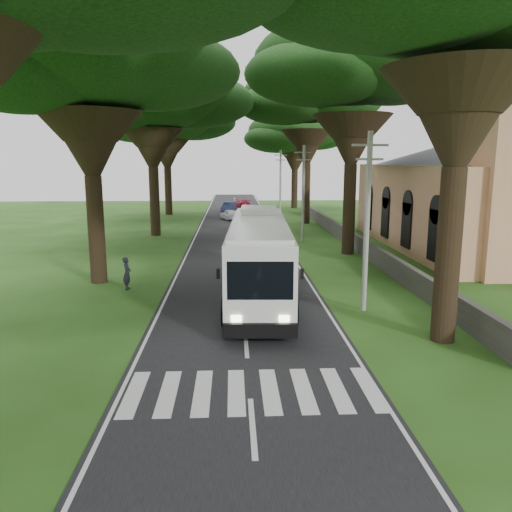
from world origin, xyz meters
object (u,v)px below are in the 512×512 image
(distant_car_b, at_px, (229,207))
(distant_car_c, at_px, (241,204))
(pole_near, at_px, (367,219))
(church, at_px, (474,185))
(pedestrian, at_px, (127,273))
(coach_bus, at_px, (259,256))
(pole_far, at_px, (280,182))
(pole_mid, at_px, (303,192))
(distant_car_a, at_px, (229,214))

(distant_car_b, distance_m, distant_car_c, 5.47)
(pole_near, xyz_separation_m, distant_car_c, (-4.70, 49.42, -3.47))
(church, height_order, pedestrian, church)
(church, distance_m, coach_bus, 21.70)
(pole_far, bearing_deg, coach_bus, -97.08)
(coach_bus, distance_m, pedestrian, 7.24)
(distant_car_c, xyz_separation_m, pedestrian, (-6.86, -45.15, 0.16))
(pole_mid, distance_m, pedestrian, 19.80)
(distant_car_b, relative_size, distant_car_c, 0.85)
(distant_car_a, distance_m, pedestrian, 31.85)
(church, relative_size, distant_car_c, 5.10)
(pole_far, relative_size, distant_car_c, 1.70)
(pole_far, distance_m, distant_car_c, 11.08)
(coach_bus, relative_size, distant_car_b, 3.34)
(pole_near, relative_size, distant_car_b, 2.01)
(church, distance_m, distant_car_c, 38.16)
(pole_far, distance_m, distant_car_b, 8.42)
(pole_near, distance_m, pole_mid, 20.00)
(pole_mid, bearing_deg, pole_near, -90.00)
(distant_car_a, bearing_deg, pole_mid, 92.36)
(pole_near, relative_size, pedestrian, 4.58)
(church, xyz_separation_m, pole_mid, (-12.36, 4.45, -0.73))
(coach_bus, xyz_separation_m, pedestrian, (-6.89, 1.86, -1.22))
(distant_car_b, xyz_separation_m, distant_car_c, (1.70, 5.20, 0.03))
(distant_car_a, height_order, pedestrian, pedestrian)
(pole_mid, relative_size, distant_car_c, 1.70)
(pole_near, height_order, coach_bus, pole_near)
(pole_mid, bearing_deg, pole_far, 90.00)
(church, relative_size, coach_bus, 1.80)
(distant_car_a, xyz_separation_m, pedestrian, (-5.26, -31.41, 0.24))
(pole_near, distance_m, pedestrian, 12.76)
(pedestrian, bearing_deg, pole_mid, -35.33)
(church, xyz_separation_m, pole_far, (-12.36, 24.45, -0.73))
(pole_near, relative_size, distant_car_a, 2.25)
(distant_car_a, xyz_separation_m, distant_car_b, (-0.10, 8.53, 0.05))
(pole_far, distance_m, distant_car_a, 8.42)
(distant_car_b, bearing_deg, distant_car_c, 83.12)
(pole_mid, bearing_deg, distant_car_a, 111.89)
(pole_near, distance_m, coach_bus, 5.65)
(distant_car_b, bearing_deg, pole_near, -70.57)
(pole_far, height_order, distant_car_c, pole_far)
(pole_far, distance_m, pedestrian, 37.70)
(pole_mid, height_order, pedestrian, pole_mid)
(coach_bus, bearing_deg, church, 40.38)
(pole_near, xyz_separation_m, distant_car_a, (-6.30, 35.68, -3.54))
(coach_bus, xyz_separation_m, distant_car_a, (-1.63, 33.28, -1.46))
(pole_near, xyz_separation_m, pole_far, (0.00, 40.00, 0.00))
(pole_mid, xyz_separation_m, distant_car_c, (-4.70, 29.42, -3.47))
(church, height_order, pole_mid, church)
(pole_mid, distance_m, coach_bus, 18.32)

